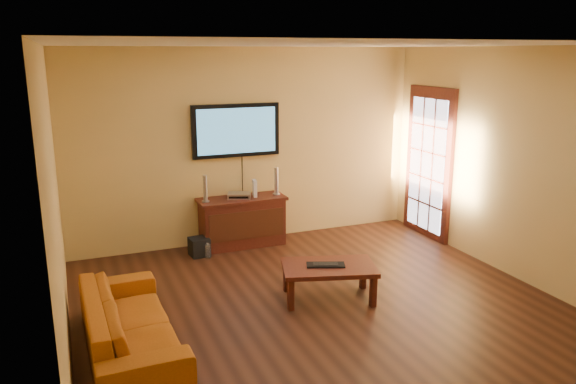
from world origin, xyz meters
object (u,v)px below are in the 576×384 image
av_receiver (239,195)px  sofa (129,315)px  television (236,131)px  keyboard (326,265)px  coffee_table (329,270)px  speaker_left (205,190)px  speaker_right (276,182)px  bottle (208,251)px  media_console (242,221)px  subwoofer (199,247)px  game_console (255,188)px

av_receiver → sofa: bearing=-105.7°
television → keyboard: television is taller
coffee_table → keyboard: 0.07m
speaker_left → speaker_right: (1.02, 0.02, 0.01)m
bottle → media_console: bearing=30.1°
keyboard → coffee_table: bearing=-7.0°
speaker_right → keyboard: size_ratio=0.87×
media_console → av_receiver: 0.38m
speaker_left → coffee_table: bearing=-67.1°
media_console → bottle: size_ratio=5.52×
media_console → speaker_right: speaker_right is taller
sofa → coffee_table: bearing=-82.1°
television → av_receiver: bearing=-100.5°
speaker_left → subwoofer: bearing=-133.3°
media_console → bottle: bearing=-149.9°
media_console → sofa: (-1.80, -2.38, 0.02)m
coffee_table → av_receiver: bearing=100.4°
speaker_right → bottle: bearing=-162.8°
television → coffee_table: bearing=-81.3°
keyboard → television: bearing=97.8°
media_console → game_console: game_console is taller
television → speaker_left: 0.92m
coffee_table → game_console: 2.10m
speaker_right → av_receiver: 0.56m
coffee_table → subwoofer: size_ratio=4.64×
av_receiver → keyboard: (0.34, -2.03, -0.32)m
keyboard → bottle: bearing=117.7°
bottle → sofa: bearing=-120.9°
media_console → speaker_right: (0.51, 0.00, 0.52)m
speaker_right → subwoofer: size_ratio=1.58×
television → av_receiver: television is taller
media_console → keyboard: size_ratio=2.74×
sofa → game_console: size_ratio=8.24×
speaker_left → av_receiver: speaker_left is taller
coffee_table → television: bearing=98.7°
coffee_table → speaker_right: 2.10m
media_console → subwoofer: bearing=-165.0°
coffee_table → speaker_right: speaker_right is taller
bottle → keyboard: 1.93m
speaker_left → game_console: size_ratio=1.60×
speaker_left → bottle: (-0.07, -0.32, -0.75)m
media_console → sofa: size_ratio=0.64×
game_console → subwoofer: size_ratio=0.94×
game_console → bottle: size_ratio=1.04×
television → subwoofer: 1.65m
av_receiver → game_console: (0.23, 0.01, 0.08)m
speaker_left → keyboard: size_ratio=0.83×
speaker_left → game_console: (0.70, 0.04, -0.05)m
sofa → game_console: 3.15m
coffee_table → av_receiver: av_receiver is taller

